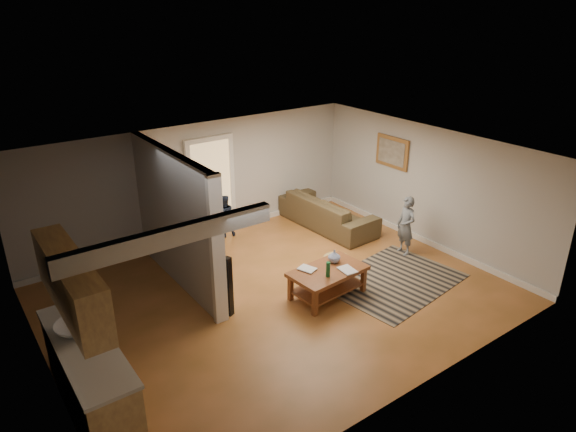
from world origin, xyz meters
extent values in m
plane|color=brown|center=(0.00, 0.00, 0.00)|extent=(7.50, 7.50, 0.00)
cube|color=#BBB8B3|center=(0.00, 3.00, 1.25)|extent=(7.50, 0.04, 2.50)
cube|color=#BBB8B3|center=(-3.75, 0.00, 1.25)|extent=(0.04, 6.00, 2.50)
cube|color=#BBB8B3|center=(3.75, 0.00, 1.25)|extent=(0.04, 6.00, 2.50)
cube|color=white|center=(0.00, 0.00, 2.50)|extent=(7.50, 6.00, 0.04)
cube|color=#BBB8B3|center=(-1.20, 1.45, 1.25)|extent=(0.15, 3.10, 2.50)
cube|color=white|center=(-1.20, -0.10, 1.25)|extent=(0.22, 0.10, 2.50)
cube|color=white|center=(0.00, 2.97, 0.06)|extent=(7.50, 0.04, 0.12)
cube|color=white|center=(3.72, 0.00, 0.06)|extent=(0.04, 6.00, 0.12)
cube|color=#D8B272|center=(0.30, 2.94, 1.05)|extent=(0.90, 0.06, 2.10)
cube|color=#A4784B|center=(-3.43, -0.80, 0.45)|extent=(0.60, 2.20, 0.90)
cube|color=beige|center=(-3.43, -0.80, 0.92)|extent=(0.64, 2.24, 0.05)
cube|color=#A4784B|center=(-3.45, -0.80, 1.80)|extent=(0.35, 2.00, 0.70)
imported|color=silver|center=(-3.43, -0.50, 0.94)|extent=(0.54, 0.54, 0.19)
cube|color=black|center=(-1.11, 0.80, 1.85)|extent=(0.03, 0.40, 0.34)
cube|color=black|center=(-1.11, 1.30, 1.85)|extent=(0.03, 0.40, 0.34)
cube|color=black|center=(-1.11, 1.80, 1.85)|extent=(0.03, 0.40, 0.34)
cube|color=#966331|center=(3.71, 1.00, 1.75)|extent=(0.04, 0.90, 0.68)
cube|color=black|center=(2.00, -0.84, 0.01)|extent=(2.64, 2.08, 0.01)
imported|color=#4B3B25|center=(2.60, 1.78, 0.00)|extent=(1.06, 2.48, 0.71)
cube|color=brown|center=(0.68, -0.52, 0.48)|extent=(1.37, 0.87, 0.07)
cube|color=silver|center=(0.68, -0.52, 0.49)|extent=(0.86, 0.52, 0.02)
cube|color=brown|center=(0.68, -0.52, 0.17)|extent=(1.26, 0.75, 0.03)
cube|color=brown|center=(0.12, -0.87, 0.24)|extent=(0.08, 0.08, 0.48)
cube|color=brown|center=(1.28, -0.78, 0.24)|extent=(0.08, 0.08, 0.48)
cube|color=brown|center=(0.07, -0.25, 0.24)|extent=(0.08, 0.08, 0.48)
cube|color=brown|center=(1.24, -0.17, 0.24)|extent=(0.08, 0.08, 0.48)
imported|color=navy|center=(0.94, -0.37, 0.52)|extent=(0.24, 0.24, 0.23)
cylinder|color=#155C2B|center=(0.53, -0.70, 0.65)|extent=(0.07, 0.07, 0.26)
imported|color=#998C4C|center=(0.28, -0.35, 0.52)|extent=(0.30, 0.35, 0.03)
imported|color=#66594C|center=(0.80, -0.73, 0.52)|extent=(0.27, 0.34, 0.02)
cube|color=brown|center=(-0.95, 1.80, 0.78)|extent=(0.55, 1.30, 0.05)
cube|color=brown|center=(-0.95, 1.80, 0.43)|extent=(0.49, 1.19, 0.03)
cylinder|color=brown|center=(-1.08, 1.24, 0.39)|extent=(0.05, 0.05, 0.79)
cylinder|color=brown|center=(-1.14, 2.35, 0.39)|extent=(0.05, 0.05, 0.79)
cylinder|color=brown|center=(-0.76, 1.26, 0.39)|extent=(0.05, 0.05, 0.79)
cylinder|color=brown|center=(-0.82, 2.36, 0.39)|extent=(0.05, 0.05, 0.79)
imported|color=black|center=(-0.93, 1.80, 0.80)|extent=(0.19, 1.04, 0.59)
cylinder|color=white|center=(-0.82, 1.33, 0.90)|extent=(0.11, 0.11, 0.19)
cube|color=black|center=(-1.00, -0.03, 0.53)|extent=(0.14, 0.14, 1.05)
cube|color=black|center=(-0.86, 2.70, 0.51)|extent=(0.12, 0.12, 1.02)
cylinder|color=olive|center=(1.34, 0.00, 0.16)|extent=(0.50, 0.50, 0.33)
sphere|color=#B93217|center=(1.40, 0.05, 0.33)|extent=(0.15, 0.15, 0.15)
sphere|color=gold|center=(1.26, 0.03, 0.35)|extent=(0.15, 0.15, 0.15)
sphere|color=#238D3D|center=(1.34, -0.06, 0.37)|extent=(0.15, 0.15, 0.15)
imported|color=slate|center=(3.00, -0.17, 0.00)|extent=(0.34, 0.48, 1.22)
imported|color=#1D273E|center=(0.45, 2.70, 0.00)|extent=(0.52, 0.45, 0.94)
camera|label=1|loc=(-4.42, -6.40, 4.81)|focal=32.00mm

